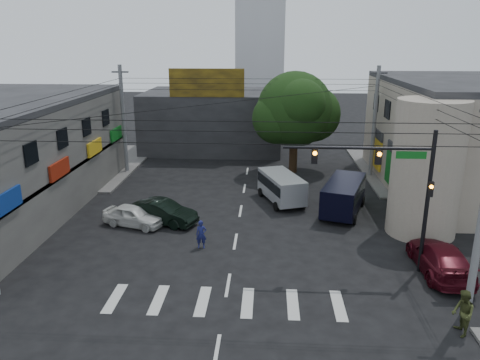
# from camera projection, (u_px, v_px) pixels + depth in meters

# --- Properties ---
(ground) EXTENTS (160.00, 160.00, 0.00)m
(ground) POSITION_uv_depth(u_px,v_px,m) (233.00, 257.00, 25.09)
(ground) COLOR black
(ground) RESTS_ON ground
(sidewalk_far_left) EXTENTS (16.00, 16.00, 0.15)m
(sidewalk_far_left) POSITION_uv_depth(u_px,v_px,m) (54.00, 164.00, 43.31)
(sidewalk_far_left) COLOR #514F4C
(sidewalk_far_left) RESTS_ON ground
(sidewalk_far_right) EXTENTS (16.00, 16.00, 0.15)m
(sidewalk_far_right) POSITION_uv_depth(u_px,v_px,m) (451.00, 171.00, 41.21)
(sidewalk_far_right) COLOR #514F4C
(sidewalk_far_right) RESTS_ON ground
(corner_column) EXTENTS (4.00, 4.00, 8.00)m
(corner_column) POSITION_uv_depth(u_px,v_px,m) (427.00, 169.00, 27.11)
(corner_column) COLOR gray
(corner_column) RESTS_ON ground
(building_far) EXTENTS (14.00, 10.00, 6.00)m
(building_far) POSITION_uv_depth(u_px,v_px,m) (213.00, 120.00, 49.29)
(building_far) COLOR #232326
(building_far) RESTS_ON ground
(billboard) EXTENTS (7.00, 0.30, 2.60)m
(billboard) POSITION_uv_depth(u_px,v_px,m) (207.00, 83.00, 43.36)
(billboard) COLOR olive
(billboard) RESTS_ON building_far
(street_tree) EXTENTS (6.40, 6.40, 8.70)m
(street_tree) POSITION_uv_depth(u_px,v_px,m) (295.00, 110.00, 39.51)
(street_tree) COLOR black
(street_tree) RESTS_ON ground
(traffic_gantry) EXTENTS (7.10, 0.35, 7.20)m
(traffic_gantry) POSITION_uv_depth(u_px,v_px,m) (394.00, 179.00, 22.27)
(traffic_gantry) COLOR black
(traffic_gantry) RESTS_ON ground
(utility_pole_far_left) EXTENTS (0.32, 0.32, 9.20)m
(utility_pole_far_left) POSITION_uv_depth(u_px,v_px,m) (124.00, 120.00, 39.65)
(utility_pole_far_left) COLOR #59595B
(utility_pole_far_left) RESTS_ON ground
(utility_pole_far_right) EXTENTS (0.32, 0.32, 9.20)m
(utility_pole_far_right) POSITION_uv_depth(u_px,v_px,m) (374.00, 123.00, 38.43)
(utility_pole_far_right) COLOR #59595B
(utility_pole_far_right) RESTS_ON ground
(dark_sedan) EXTENTS (4.54, 5.52, 1.47)m
(dark_sedan) POSITION_uv_depth(u_px,v_px,m) (163.00, 212.00, 29.50)
(dark_sedan) COLOR black
(dark_sedan) RESTS_ON ground
(white_compact) EXTENTS (3.82, 4.82, 1.33)m
(white_compact) POSITION_uv_depth(u_px,v_px,m) (134.00, 216.00, 29.09)
(white_compact) COLOR silver
(white_compact) RESTS_ON ground
(maroon_sedan) EXTENTS (2.26, 5.33, 1.53)m
(maroon_sedan) POSITION_uv_depth(u_px,v_px,m) (440.00, 258.00, 23.21)
(maroon_sedan) COLOR #3F0912
(maroon_sedan) RESTS_ON ground
(silver_minivan) EXTENTS (6.00, 5.02, 2.03)m
(silver_minivan) POSITION_uv_depth(u_px,v_px,m) (281.00, 189.00, 33.22)
(silver_minivan) COLOR #A6A8AE
(silver_minivan) RESTS_ON ground
(navy_van) EXTENTS (6.76, 5.39, 2.20)m
(navy_van) POSITION_uv_depth(u_px,v_px,m) (344.00, 197.00, 31.16)
(navy_van) COLOR black
(navy_van) RESTS_ON ground
(traffic_officer) EXTENTS (0.66, 0.50, 1.61)m
(traffic_officer) POSITION_uv_depth(u_px,v_px,m) (201.00, 234.00, 25.96)
(traffic_officer) COLOR #171B52
(traffic_officer) RESTS_ON ground
(pedestrian_olive) EXTENTS (0.94, 0.74, 1.91)m
(pedestrian_olive) POSITION_uv_depth(u_px,v_px,m) (463.00, 313.00, 18.24)
(pedestrian_olive) COLOR #39401D
(pedestrian_olive) RESTS_ON ground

